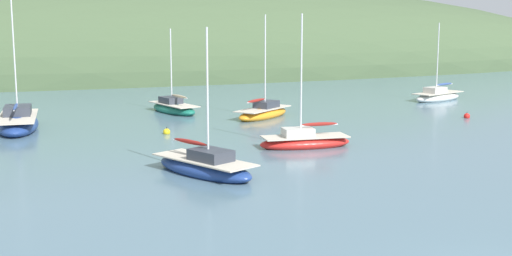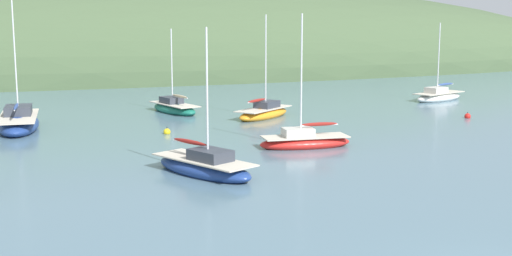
% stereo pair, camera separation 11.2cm
% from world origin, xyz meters
% --- Properties ---
extents(far_shoreline_hill, '(150.00, 36.00, 27.73)m').
position_xyz_m(far_shoreline_hill, '(-0.21, 72.34, 0.10)').
color(far_shoreline_hill, '#425638').
rests_on(far_shoreline_hill, ground).
extents(sailboat_blue_center, '(4.33, 6.09, 6.84)m').
position_xyz_m(sailboat_blue_center, '(-4.10, 15.48, 0.36)').
color(sailboat_blue_center, navy).
rests_on(sailboat_blue_center, ground).
extents(sailboat_white_near, '(5.27, 2.21, 7.44)m').
position_xyz_m(sailboat_white_near, '(2.77, 19.84, 0.34)').
color(sailboat_white_near, red).
rests_on(sailboat_white_near, ground).
extents(sailboat_orange_cutter, '(3.29, 5.76, 6.43)m').
position_xyz_m(sailboat_orange_cutter, '(-0.96, 35.65, 0.35)').
color(sailboat_orange_cutter, '#196B56').
rests_on(sailboat_orange_cutter, ground).
extents(sailboat_cream_ketch, '(5.94, 3.81, 6.81)m').
position_xyz_m(sailboat_cream_ketch, '(22.14, 35.30, 0.36)').
color(sailboat_cream_ketch, white).
rests_on(sailboat_cream_ketch, ground).
extents(sailboat_navy_dinghy, '(5.52, 4.83, 7.45)m').
position_xyz_m(sailboat_navy_dinghy, '(4.50, 30.96, 0.36)').
color(sailboat_navy_dinghy, orange).
rests_on(sailboat_navy_dinghy, ground).
extents(sailboat_red_portside, '(2.96, 7.46, 10.34)m').
position_xyz_m(sailboat_red_portside, '(-12.00, 31.38, 0.44)').
color(sailboat_red_portside, navy).
rests_on(sailboat_red_portside, ground).
extents(mooring_buoy_channel, '(0.44, 0.44, 0.54)m').
position_xyz_m(mooring_buoy_channel, '(-3.45, 26.56, 0.12)').
color(mooring_buoy_channel, yellow).
rests_on(mooring_buoy_channel, ground).
extents(mooring_buoy_outer, '(0.44, 0.44, 0.54)m').
position_xyz_m(mooring_buoy_outer, '(18.02, 25.86, 0.12)').
color(mooring_buoy_outer, red).
rests_on(mooring_buoy_outer, ground).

